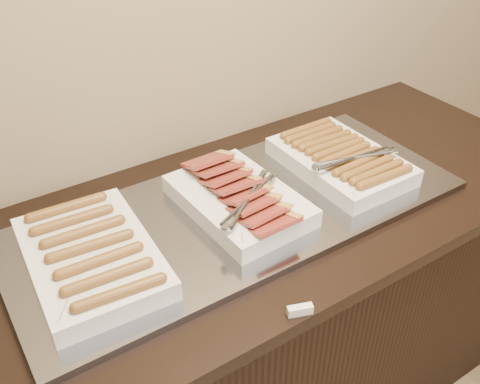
# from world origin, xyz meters

# --- Properties ---
(counter) EXTENTS (2.06, 0.76, 0.90)m
(counter) POSITION_xyz_m (0.00, 2.13, 0.45)
(counter) COLOR black
(counter) RESTS_ON ground
(warming_tray) EXTENTS (1.20, 0.50, 0.02)m
(warming_tray) POSITION_xyz_m (0.03, 2.13, 0.91)
(warming_tray) COLOR gray
(warming_tray) RESTS_ON counter
(dish_left) EXTENTS (0.29, 0.41, 0.07)m
(dish_left) POSITION_xyz_m (-0.37, 2.13, 0.95)
(dish_left) COLOR silver
(dish_left) RESTS_ON warming_tray
(dish_center) EXTENTS (0.27, 0.39, 0.09)m
(dish_center) POSITION_xyz_m (0.02, 2.13, 0.95)
(dish_center) COLOR silver
(dish_center) RESTS_ON warming_tray
(dish_right) EXTENTS (0.27, 0.39, 0.08)m
(dish_right) POSITION_xyz_m (0.38, 2.13, 0.95)
(dish_right) COLOR silver
(dish_right) RESTS_ON warming_tray
(label_holder) EXTENTS (0.06, 0.03, 0.02)m
(label_holder) POSITION_xyz_m (-0.06, 1.77, 0.91)
(label_holder) COLOR silver
(label_holder) RESTS_ON counter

